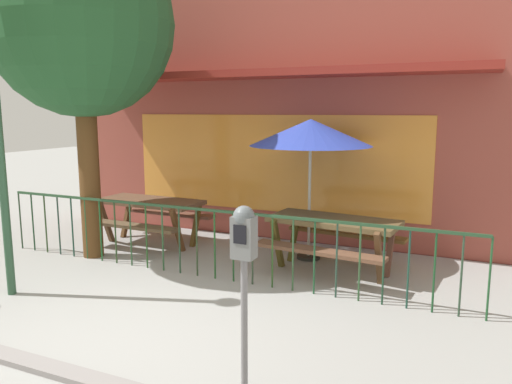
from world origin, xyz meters
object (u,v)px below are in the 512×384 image
object	(u,v)px
picnic_table_left	(150,209)
patio_umbrella	(311,133)
parking_meter_near	(244,250)
street_tree	(81,26)
picnic_table_right	(333,230)

from	to	relation	value
picnic_table_left	patio_umbrella	size ratio (longest dim) A/B	0.85
picnic_table_left	parking_meter_near	size ratio (longest dim) A/B	1.18
parking_meter_near	street_tree	distance (m)	5.07
picnic_table_right	patio_umbrella	xyz separation A→B (m)	(-0.51, 0.47, 1.33)
picnic_table_left	patio_umbrella	distance (m)	3.06
street_tree	picnic_table_left	bearing A→B (deg)	67.55
parking_meter_near	picnic_table_right	bearing A→B (deg)	92.61
patio_umbrella	picnic_table_left	bearing A→B (deg)	-173.78
picnic_table_left	parking_meter_near	bearing A→B (deg)	-45.03
picnic_table_left	patio_umbrella	bearing A→B (deg)	6.22
picnic_table_right	street_tree	bearing A→B (deg)	-167.66
picnic_table_right	street_tree	world-z (taller)	street_tree
picnic_table_left	picnic_table_right	world-z (taller)	same
patio_umbrella	parking_meter_near	world-z (taller)	patio_umbrella
picnic_table_left	patio_umbrella	xyz separation A→B (m)	(2.74, 0.30, 1.33)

